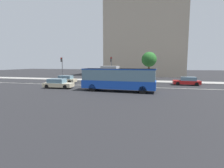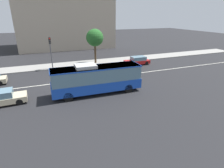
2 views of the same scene
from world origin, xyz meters
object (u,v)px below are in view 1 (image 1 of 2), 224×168
at_px(traffic_light_mid_block, 111,65).
at_px(street_tree_kerbside_left, 149,60).
at_px(transit_bus, 118,78).
at_px(sedan_beige, 65,79).
at_px(sedan_beige_ahead, 58,84).
at_px(sedan_red, 187,81).
at_px(traffic_light_near_corner, 62,65).

bearing_deg(traffic_light_mid_block, street_tree_kerbside_left, 95.32).
bearing_deg(transit_bus, traffic_light_mid_block, 110.32).
bearing_deg(traffic_light_mid_block, sedan_beige, -64.06).
relative_size(transit_bus, sedan_beige_ahead, 2.20).
relative_size(sedan_red, traffic_light_near_corner, 0.87).
bearing_deg(transit_bus, traffic_light_near_corner, 144.08).
height_order(sedan_beige_ahead, traffic_light_mid_block, traffic_light_mid_block).
distance_m(transit_bus, sedan_beige_ahead, 9.78).
height_order(sedan_beige_ahead, traffic_light_near_corner, traffic_light_near_corner).
relative_size(sedan_beige, sedan_beige_ahead, 1.00).
bearing_deg(sedan_beige, sedan_red, -177.06).
distance_m(traffic_light_near_corner, traffic_light_mid_block, 11.52).
bearing_deg(traffic_light_mid_block, sedan_beige_ahead, -29.64).
xyz_separation_m(sedan_beige_ahead, traffic_light_near_corner, (-5.80, 11.31, 2.84)).
bearing_deg(traffic_light_near_corner, sedan_red, 82.90).
relative_size(sedan_red, traffic_light_mid_block, 0.87).
bearing_deg(street_tree_kerbside_left, sedan_beige_ahead, -137.46).
xyz_separation_m(sedan_beige_ahead, street_tree_kerbside_left, (13.35, 12.25, 3.87)).
bearing_deg(street_tree_kerbside_left, traffic_light_mid_block, -172.10).
distance_m(transit_bus, traffic_light_near_corner, 19.66).
bearing_deg(traffic_light_near_corner, transit_bus, 50.98).
bearing_deg(street_tree_kerbside_left, transit_bus, -105.81).
bearing_deg(traffic_light_near_corner, traffic_light_mid_block, 88.14).
distance_m(sedan_beige, traffic_light_near_corner, 6.31).
distance_m(transit_bus, sedan_beige, 14.34).
relative_size(sedan_beige, traffic_light_mid_block, 0.88).
bearing_deg(traffic_light_mid_block, sedan_red, 77.47).
distance_m(traffic_light_mid_block, street_tree_kerbside_left, 7.78).
distance_m(sedan_beige, street_tree_kerbside_left, 17.30).
height_order(sedan_beige, traffic_light_near_corner, traffic_light_near_corner).
distance_m(sedan_red, sedan_beige_ahead, 21.87).
xyz_separation_m(sedan_red, traffic_light_mid_block, (-14.36, 2.52, 2.84)).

